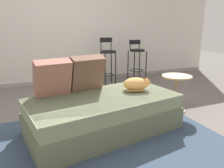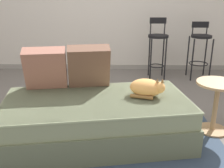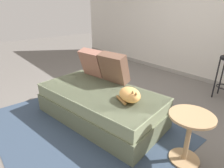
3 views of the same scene
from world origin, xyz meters
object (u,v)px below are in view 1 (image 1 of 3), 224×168
object	(u,v)px
couch	(104,114)
bar_stool_by_doorway	(137,57)
bar_stool_near_window	(108,57)
throw_pillow_corner	(53,78)
cat	(136,84)
side_table	(176,88)
throw_pillow_middle	(87,73)

from	to	relation	value
couch	bar_stool_by_doorway	bearing A→B (deg)	52.59
bar_stool_near_window	throw_pillow_corner	bearing A→B (deg)	-128.14
couch	cat	bearing A→B (deg)	10.79
cat	bar_stool_near_window	distance (m)	2.04
cat	side_table	world-z (taller)	cat
bar_stool_by_doorway	couch	bearing A→B (deg)	-127.41
couch	bar_stool_by_doorway	world-z (taller)	bar_stool_by_doorway
throw_pillow_corner	side_table	size ratio (longest dim) A/B	0.84
throw_pillow_corner	bar_stool_by_doorway	world-z (taller)	bar_stool_by_doorway
throw_pillow_corner	cat	size ratio (longest dim) A/B	1.25
cat	bar_stool_by_doorway	distance (m)	2.28
throw_pillow_middle	bar_stool_by_doorway	bearing A→B (deg)	45.72
couch	bar_stool_near_window	xyz separation A→B (m)	(0.88, 2.10, 0.38)
couch	cat	world-z (taller)	cat
throw_pillow_corner	throw_pillow_middle	world-z (taller)	throw_pillow_middle
throw_pillow_corner	couch	bearing A→B (deg)	-26.62
cat	bar_stool_near_window	size ratio (longest dim) A/B	0.37
couch	throw_pillow_corner	size ratio (longest dim) A/B	4.14
bar_stool_near_window	side_table	distance (m)	1.94
bar_stool_near_window	side_table	xyz separation A→B (m)	(0.35, -1.89, -0.25)
throw_pillow_middle	cat	size ratio (longest dim) A/B	1.27
bar_stool_by_doorway	throw_pillow_middle	bearing A→B (deg)	-134.28
bar_stool_by_doorway	side_table	bearing A→B (deg)	-100.93
cat	throw_pillow_corner	bearing A→B (deg)	170.23
throw_pillow_corner	throw_pillow_middle	distance (m)	0.45
bar_stool_by_doorway	cat	bearing A→B (deg)	-118.92
throw_pillow_corner	bar_stool_by_doorway	xyz separation A→B (m)	(2.15, 1.82, -0.09)
throw_pillow_middle	side_table	xyz separation A→B (m)	(1.34, -0.15, -0.31)
throw_pillow_corner	throw_pillow_middle	xyz separation A→B (m)	(0.45, 0.07, 0.01)
couch	throw_pillow_middle	distance (m)	0.58
couch	side_table	bearing A→B (deg)	9.28
throw_pillow_middle	side_table	distance (m)	1.38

